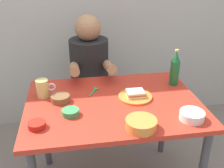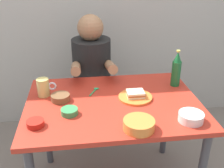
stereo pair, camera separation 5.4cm
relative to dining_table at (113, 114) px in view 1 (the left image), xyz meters
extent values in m
cube|color=#B72D1E|center=(0.00, 0.00, 0.08)|extent=(1.10, 0.80, 0.03)
cylinder|color=#3F3F44|center=(-0.49, 0.34, -0.29)|extent=(0.05, 0.05, 0.71)
cylinder|color=#3F3F44|center=(0.49, 0.34, -0.29)|extent=(0.05, 0.05, 0.71)
cylinder|color=#4C4C51|center=(-0.10, 0.63, -0.44)|extent=(0.08, 0.08, 0.41)
cylinder|color=brown|center=(-0.10, 0.63, -0.22)|extent=(0.34, 0.34, 0.04)
cylinder|color=black|center=(-0.10, 0.63, 0.06)|extent=(0.32, 0.32, 0.52)
sphere|color=#A0704C|center=(-0.10, 0.63, 0.42)|extent=(0.21, 0.21, 0.21)
cylinder|color=#A0704C|center=(-0.23, 0.38, 0.18)|extent=(0.07, 0.31, 0.14)
cylinder|color=#A0704C|center=(0.03, 0.38, 0.18)|extent=(0.07, 0.31, 0.14)
cylinder|color=orange|center=(0.15, 0.03, 0.10)|extent=(0.22, 0.22, 0.01)
cube|color=beige|center=(0.15, 0.03, 0.11)|extent=(0.11, 0.09, 0.01)
cube|color=#9E592D|center=(0.15, 0.03, 0.13)|extent=(0.11, 0.09, 0.01)
cube|color=beige|center=(0.15, 0.03, 0.14)|extent=(0.11, 0.09, 0.01)
cylinder|color=#D1BC66|center=(-0.44, 0.14, 0.15)|extent=(0.08, 0.08, 0.12)
torus|color=silver|center=(-0.39, 0.14, 0.16)|extent=(0.06, 0.01, 0.06)
cylinder|color=#19602D|center=(0.47, 0.18, 0.18)|extent=(0.06, 0.06, 0.18)
cone|color=#19602D|center=(0.47, 0.18, 0.31)|extent=(0.05, 0.05, 0.07)
cylinder|color=#BFB74C|center=(0.47, 0.18, 0.35)|extent=(0.03, 0.03, 0.01)
cylinder|color=#388C4C|center=(-0.27, -0.12, 0.11)|extent=(0.10, 0.10, 0.03)
cylinder|color=#5B643A|center=(-0.27, -0.12, 0.12)|extent=(0.08, 0.08, 0.02)
cylinder|color=#B21E14|center=(-0.45, -0.21, 0.11)|extent=(0.10, 0.10, 0.03)
cylinder|color=maroon|center=(-0.45, -0.21, 0.12)|extent=(0.08, 0.08, 0.02)
cylinder|color=orange|center=(0.10, -0.31, 0.12)|extent=(0.17, 0.17, 0.05)
cylinder|color=#B25B2D|center=(0.10, -0.31, 0.13)|extent=(0.14, 0.14, 0.02)
cylinder|color=brown|center=(-0.33, 0.06, 0.11)|extent=(0.12, 0.12, 0.04)
cylinder|color=brown|center=(-0.33, 0.06, 0.12)|extent=(0.10, 0.10, 0.02)
cylinder|color=silver|center=(0.40, -0.27, 0.12)|extent=(0.14, 0.14, 0.05)
cylinder|color=tan|center=(0.40, -0.27, 0.13)|extent=(0.11, 0.11, 0.02)
cylinder|color=#26A559|center=(-0.12, 0.14, 0.10)|extent=(0.06, 0.10, 0.01)
ellipsoid|color=#26A559|center=(-0.09, 0.18, 0.10)|extent=(0.04, 0.02, 0.01)
camera|label=1|loc=(-0.25, -1.46, 0.93)|focal=42.69mm
camera|label=2|loc=(-0.19, -1.47, 0.93)|focal=42.69mm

